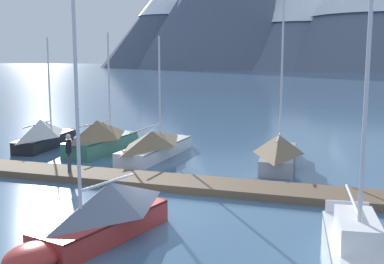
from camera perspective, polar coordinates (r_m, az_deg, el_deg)
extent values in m
plane|color=#426689|center=(16.73, -5.78, -9.83)|extent=(700.00, 700.00, 0.00)
cone|color=#424C60|center=(256.99, -2.73, 12.60)|extent=(71.32, 71.32, 44.96)
cone|color=slate|center=(235.36, 12.86, 12.49)|extent=(90.85, 90.85, 42.82)
cone|color=slate|center=(222.72, 20.67, 13.64)|extent=(88.76, 88.76, 52.63)
cube|color=brown|center=(20.30, -1.57, -6.00)|extent=(23.67, 2.99, 0.30)
cylinder|color=#38383D|center=(19.51, -2.46, -6.71)|extent=(22.65, 1.15, 0.24)
cylinder|color=#38383D|center=(21.11, -0.75, -5.50)|extent=(22.65, 1.15, 0.24)
cube|color=black|center=(30.09, -16.92, -1.09)|extent=(1.83, 5.26, 0.73)
ellipsoid|color=black|center=(32.70, -14.52, -0.23)|extent=(1.35, 2.29, 0.69)
cube|color=black|center=(30.04, -16.95, -0.48)|extent=(1.86, 5.17, 0.06)
cylinder|color=silver|center=(30.53, -16.40, 5.19)|extent=(0.10, 0.10, 5.74)
cylinder|color=silver|center=(29.31, -17.65, 0.89)|extent=(0.38, 3.21, 0.08)
pyramid|color=silver|center=(29.62, -17.34, 0.43)|extent=(1.99, 4.26, 1.00)
cube|color=#336B56|center=(27.93, -10.56, -1.48)|extent=(2.29, 5.39, 0.85)
ellipsoid|color=#336B56|center=(30.30, -7.60, -0.61)|extent=(1.57, 1.45, 0.81)
cube|color=#163027|center=(27.86, -10.58, -0.70)|extent=(2.32, 5.29, 0.06)
cylinder|color=silver|center=(28.31, -9.71, 5.51)|extent=(0.10, 0.10, 5.85)
cylinder|color=silver|center=(27.21, -11.37, 0.96)|extent=(0.45, 3.11, 0.08)
pyramid|color=#7A664C|center=(27.46, -11.06, 0.31)|extent=(2.41, 4.38, 1.02)
cube|color=silver|center=(26.29, -4.26, -2.15)|extent=(2.15, 6.51, 0.70)
ellipsoid|color=silver|center=(29.36, -1.46, -0.98)|extent=(1.49, 1.34, 0.67)
cube|color=slate|center=(26.23, -4.27, -1.48)|extent=(2.18, 6.38, 0.06)
cylinder|color=silver|center=(26.38, -3.83, 4.95)|extent=(0.10, 0.10, 5.73)
cylinder|color=silver|center=(25.05, -5.40, 0.42)|extent=(0.35, 3.39, 0.08)
pyramid|color=#7A664C|center=(25.73, -4.73, -0.73)|extent=(2.29, 5.25, 0.77)
cube|color=#B2332D|center=(14.88, -10.37, -10.87)|extent=(2.65, 4.81, 0.72)
ellipsoid|color=#B2332D|center=(13.22, -18.11, -13.75)|extent=(1.66, 1.95, 0.69)
cube|color=#501614|center=(14.78, -10.41, -9.69)|extent=(2.67, 4.74, 0.06)
cylinder|color=silver|center=(13.46, -13.33, 2.41)|extent=(0.10, 0.10, 6.34)
cylinder|color=silver|center=(14.70, -9.78, -5.81)|extent=(0.71, 2.28, 0.08)
pyramid|color=slate|center=(14.87, -9.57, -7.54)|extent=(2.65, 4.00, 0.91)
cube|color=#93939E|center=(24.45, 10.14, -3.07)|extent=(1.79, 5.52, 0.73)
ellipsoid|color=#93939E|center=(27.49, 10.51, -1.77)|extent=(1.40, 2.16, 0.69)
cube|color=#424247|center=(24.39, 10.16, -2.32)|extent=(1.82, 5.42, 0.06)
cylinder|color=silver|center=(24.64, 10.52, 7.64)|extent=(0.10, 0.10, 8.34)
cylinder|color=silver|center=(23.55, 10.12, -0.63)|extent=(0.22, 2.79, 0.08)
pyramid|color=#7A664C|center=(23.90, 10.14, -1.36)|extent=(1.99, 4.45, 0.89)
cube|color=white|center=(13.27, 18.59, -13.55)|extent=(1.71, 4.69, 0.78)
cube|color=slate|center=(13.14, 18.67, -12.13)|extent=(1.74, 4.60, 0.06)
cylinder|color=silver|center=(12.06, 19.57, 0.61)|extent=(0.10, 0.10, 5.89)
cylinder|color=silver|center=(13.94, 18.29, -7.50)|extent=(0.30, 2.95, 0.08)
cube|color=white|center=(12.92, 18.81, -10.81)|extent=(1.11, 2.13, 0.64)
cube|color=silver|center=(15.16, 17.71, -8.40)|extent=(1.23, 0.19, 0.36)
cylinder|color=#384256|center=(22.29, -14.16, -3.39)|extent=(0.14, 0.14, 0.86)
cylinder|color=#384256|center=(22.04, -14.23, -3.53)|extent=(0.14, 0.14, 0.86)
cube|color=black|center=(22.02, -14.27, -1.61)|extent=(0.36, 0.44, 0.60)
sphere|color=beige|center=(21.95, -14.31, -0.53)|extent=(0.22, 0.22, 0.22)
cylinder|color=black|center=(22.28, -14.20, -1.67)|extent=(0.09, 0.09, 0.62)
cylinder|color=black|center=(21.79, -14.32, -1.90)|extent=(0.09, 0.09, 0.62)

